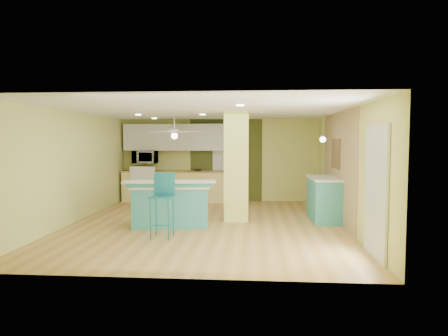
{
  "coord_description": "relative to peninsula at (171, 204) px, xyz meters",
  "views": [
    {
      "loc": [
        1.04,
        -8.7,
        1.86
      ],
      "look_at": [
        0.37,
        0.4,
        1.23
      ],
      "focal_mm": 32.0,
      "sensor_mm": 36.0,
      "label": 1
    }
  ],
  "objects": [
    {
      "name": "fruit_bowl",
      "position": [
        0.13,
        3.33,
        0.5
      ],
      "size": [
        0.32,
        0.32,
        0.07
      ],
      "primitive_type": "imported",
      "rotation": [
        0.0,
        0.0,
        0.17
      ],
      "color": "#3A2617",
      "rests_on": "kitchen_run"
    },
    {
      "name": "column",
      "position": [
        1.39,
        0.72,
        0.78
      ],
      "size": [
        0.55,
        0.55,
        2.5
      ],
      "primitive_type": "cube",
      "color": "#DBE268",
      "rests_on": "floor"
    },
    {
      "name": "side_counter",
      "position": [
        3.44,
        0.94,
        0.03
      ],
      "size": [
        0.66,
        1.56,
        1.0
      ],
      "color": "teal",
      "rests_on": "floor"
    },
    {
      "name": "pendant_lamp",
      "position": [
        3.39,
        0.97,
        1.41
      ],
      "size": [
        0.14,
        0.14,
        0.69
      ],
      "color": "silver",
      "rests_on": "ceiling"
    },
    {
      "name": "wall_left",
      "position": [
        -2.26,
        0.22,
        0.78
      ],
      "size": [
        0.01,
        7.0,
        2.5
      ],
      "primitive_type": "cube",
      "color": "#CED06F",
      "rests_on": "floor"
    },
    {
      "name": "wall_right",
      "position": [
        3.75,
        0.22,
        0.78
      ],
      "size": [
        0.01,
        7.0,
        2.5
      ],
      "primitive_type": "cube",
      "color": "#CED06F",
      "rests_on": "floor"
    },
    {
      "name": "ceiling",
      "position": [
        0.74,
        0.22,
        2.03
      ],
      "size": [
        6.0,
        7.0,
        0.01
      ],
      "primitive_type": "cube",
      "color": "white",
      "rests_on": "wall_back"
    },
    {
      "name": "floor",
      "position": [
        0.74,
        0.22,
        -0.48
      ],
      "size": [
        6.0,
        7.0,
        0.01
      ],
      "primitive_type": "cube",
      "color": "#A77D3A",
      "rests_on": "ground"
    },
    {
      "name": "bar_stool",
      "position": [
        0.06,
        -1.0,
        0.36
      ],
      "size": [
        0.43,
        0.43,
        1.24
      ],
      "rotation": [
        0.0,
        0.0,
        -0.06
      ],
      "color": "#1B6A7B",
      "rests_on": "floor"
    },
    {
      "name": "interior_door",
      "position": [
        0.94,
        3.68,
        0.53
      ],
      "size": [
        0.82,
        0.05,
        2.0
      ],
      "primitive_type": "cube",
      "color": "silver",
      "rests_on": "floor"
    },
    {
      "name": "kitchen_run",
      "position": [
        -0.56,
        3.42,
        -0.0
      ],
      "size": [
        3.25,
        0.63,
        0.94
      ],
      "color": "#EEDA7D",
      "rests_on": "floor"
    },
    {
      "name": "canister",
      "position": [
        -0.02,
        0.23,
        0.49
      ],
      "size": [
        0.15,
        0.15,
        0.15
      ],
      "primitive_type": "cylinder",
      "color": "yellow",
      "rests_on": "peninsula"
    },
    {
      "name": "wall_decor",
      "position": [
        3.71,
        1.02,
        1.08
      ],
      "size": [
        0.03,
        0.9,
        0.7
      ],
      "primitive_type": "cube",
      "color": "brown",
      "rests_on": "wood_panel"
    },
    {
      "name": "wall_back",
      "position": [
        0.74,
        3.72,
        0.78
      ],
      "size": [
        6.0,
        0.01,
        2.5
      ],
      "primitive_type": "cube",
      "color": "#CED06F",
      "rests_on": "floor"
    },
    {
      "name": "olive_accent",
      "position": [
        0.94,
        3.71,
        0.78
      ],
      "size": [
        2.2,
        0.02,
        2.5
      ],
      "primitive_type": "cube",
      "color": "#42491D",
      "rests_on": "floor"
    },
    {
      "name": "peninsula",
      "position": [
        0.0,
        0.0,
        0.0
      ],
      "size": [
        1.95,
        1.24,
        1.02
      ],
      "rotation": [
        0.0,
        0.0,
        0.13
      ],
      "color": "teal",
      "rests_on": "floor"
    },
    {
      "name": "microwave",
      "position": [
        -1.51,
        3.42,
        0.88
      ],
      "size": [
        0.7,
        0.48,
        0.39
      ],
      "primitive_type": "imported",
      "color": "silver",
      "rests_on": "wall_back"
    },
    {
      "name": "wood_panel",
      "position": [
        3.73,
        0.82,
        0.78
      ],
      "size": [
        0.02,
        3.4,
        2.5
      ],
      "primitive_type": "cube",
      "color": "#997E57",
      "rests_on": "floor"
    },
    {
      "name": "stove",
      "position": [
        -1.51,
        3.41,
        -0.01
      ],
      "size": [
        0.76,
        0.66,
        1.08
      ],
      "color": "white",
      "rests_on": "floor"
    },
    {
      "name": "ceiling_fan",
      "position": [
        -0.36,
        2.22,
        1.61
      ],
      "size": [
        1.41,
        1.41,
        0.61
      ],
      "color": "white",
      "rests_on": "ceiling"
    },
    {
      "name": "upper_cabinets",
      "position": [
        -0.56,
        3.54,
        1.48
      ],
      "size": [
        3.2,
        0.34,
        0.8
      ],
      "primitive_type": "cube",
      "color": "silver",
      "rests_on": "wall_back"
    },
    {
      "name": "french_door",
      "position": [
        3.71,
        -2.08,
        0.58
      ],
      "size": [
        0.04,
        1.08,
        2.1
      ],
      "primitive_type": "cube",
      "color": "silver",
      "rests_on": "floor"
    },
    {
      "name": "wall_front",
      "position": [
        0.74,
        -3.29,
        0.78
      ],
      "size": [
        6.0,
        0.01,
        2.5
      ],
      "primitive_type": "cube",
      "color": "#CED06F",
      "rests_on": "floor"
    }
  ]
}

